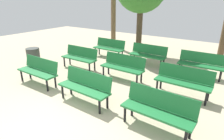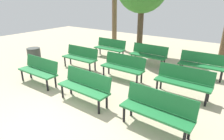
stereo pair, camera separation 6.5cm
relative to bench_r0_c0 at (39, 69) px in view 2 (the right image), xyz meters
name	(u,v)px [view 2 (the right image)]	position (x,y,z in m)	size (l,w,h in m)	color
ground_plane	(38,130)	(2.12, -1.60, -0.50)	(24.00, 24.00, 0.00)	#BCAD8E
bench_r0_c0	(39,69)	(0.00, 0.00, 0.00)	(1.60, 0.49, 0.87)	#1E7238
bench_r0_c1	(85,85)	(2.13, -0.04, 0.00)	(1.61, 0.53, 0.87)	#1E7238
bench_r0_c2	(157,109)	(4.23, -0.01, 0.00)	(1.62, 0.54, 0.87)	#1E7238
bench_r1_c0	(80,56)	(0.05, 1.94, 0.00)	(1.60, 0.49, 0.87)	#1E7238
bench_r1_c1	(123,66)	(2.12, 1.96, 0.00)	(1.60, 0.50, 0.87)	#1E7238
bench_r1_c2	(184,80)	(4.24, 1.88, 0.00)	(1.60, 0.49, 0.87)	#1E7238
bench_r2_c0	(110,47)	(0.11, 3.93, 0.00)	(1.60, 0.48, 0.87)	#1E7238
bench_r2_c1	(149,54)	(2.18, 3.90, 0.00)	(1.61, 0.52, 0.87)	#1E7238
bench_r2_c2	(202,63)	(4.34, 3.85, 0.00)	(1.61, 0.51, 0.87)	#1E7238
tree_2	(114,19)	(-0.88, 5.74, 1.15)	(0.27, 0.27, 3.30)	brown
trash_bin	(34,56)	(-1.95, 1.11, -0.14)	(0.55, 0.55, 0.73)	#383D38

